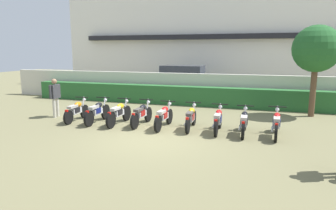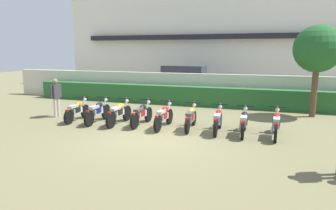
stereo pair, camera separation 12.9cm
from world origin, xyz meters
name	(u,v)px [view 2 (the right image)]	position (x,y,z in m)	size (l,w,h in m)	color
ground	(150,140)	(0.00, 0.00, 0.00)	(60.00, 60.00, 0.00)	olive
building	(224,41)	(0.00, 16.84, 3.65)	(24.84, 6.50, 7.30)	white
compound_wall	(199,88)	(0.00, 7.29, 0.81)	(23.60, 0.30, 1.63)	beige
hedge_row	(196,96)	(0.00, 6.59, 0.50)	(18.88, 0.70, 0.99)	#28602D
parked_car	(186,80)	(-1.56, 10.57, 0.94)	(4.52, 2.11, 1.89)	navy
tree_near_inspector	(318,49)	(5.50, 5.46, 2.91)	(2.00, 2.00, 3.94)	brown
motorcycle_in_row_0	(77,110)	(-3.82, 1.56, 0.44)	(0.60, 1.80, 0.95)	black
motorcycle_in_row_1	(98,111)	(-2.85, 1.57, 0.46)	(0.60, 1.96, 0.97)	black
motorcycle_in_row_2	(119,113)	(-1.90, 1.58, 0.46)	(0.60, 1.95, 0.98)	black
motorcycle_in_row_3	(142,114)	(-1.00, 1.71, 0.45)	(0.60, 1.89, 0.96)	black
motorcycle_in_row_4	(164,116)	(-0.06, 1.58, 0.45)	(0.60, 1.91, 0.96)	black
motorcycle_in_row_5	(191,118)	(0.95, 1.71, 0.44)	(0.60, 1.86, 0.94)	black
motorcycle_in_row_6	(218,120)	(1.97, 1.58, 0.45)	(0.60, 1.80, 0.96)	black
motorcycle_in_row_7	(244,122)	(2.86, 1.56, 0.44)	(0.60, 1.80, 0.95)	black
motorcycle_in_row_8	(276,124)	(3.91, 1.60, 0.45)	(0.60, 1.89, 0.96)	black
inspector_person	(56,94)	(-5.12, 1.96, 0.99)	(0.22, 0.67, 1.67)	beige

